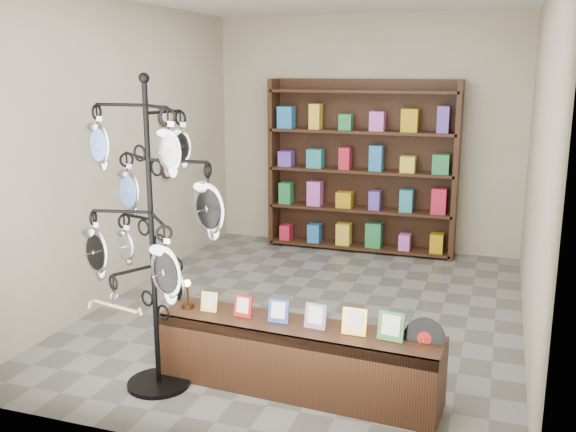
% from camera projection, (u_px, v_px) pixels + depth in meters
% --- Properties ---
extents(ground, '(5.00, 5.00, 0.00)m').
position_uv_depth(ground, '(309.00, 310.00, 6.34)').
color(ground, slate).
rests_on(ground, ground).
extents(room_envelope, '(5.00, 5.00, 5.00)m').
position_uv_depth(room_envelope, '(310.00, 121.00, 5.92)').
color(room_envelope, '#BAAE95').
rests_on(room_envelope, ground).
extents(display_tree, '(1.23, 1.21, 2.30)m').
position_uv_depth(display_tree, '(151.00, 213.00, 4.53)').
color(display_tree, black).
rests_on(display_tree, ground).
extents(front_shelf, '(2.13, 0.57, 0.74)m').
position_uv_depth(front_shelf, '(297.00, 358.00, 4.69)').
color(front_shelf, black).
rests_on(front_shelf, ground).
extents(back_shelving, '(2.42, 0.36, 2.20)m').
position_uv_depth(back_shelving, '(361.00, 172.00, 8.23)').
color(back_shelving, black).
rests_on(back_shelving, ground).
extents(wall_clocks, '(0.03, 0.24, 0.84)m').
position_uv_depth(wall_clocks, '(166.00, 142.00, 7.35)').
color(wall_clocks, black).
rests_on(wall_clocks, ground).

